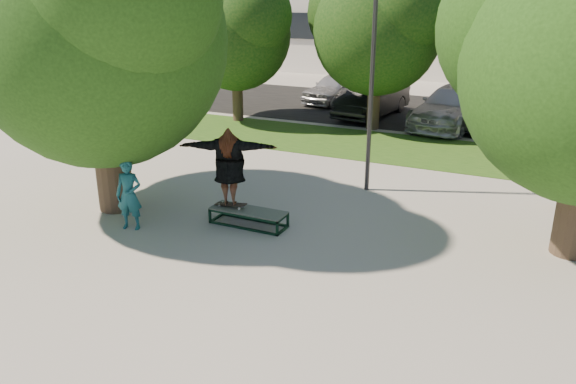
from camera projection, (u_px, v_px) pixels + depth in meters
The scene contains 15 objects.
ground at pixel (245, 256), 11.48m from camera, with size 120.00×120.00×0.00m, color gray.
grass_strip at pixel (407, 149), 19.16m from camera, with size 30.00×4.00×0.02m, color #234914.
asphalt_strip at pixel (420, 112), 25.09m from camera, with size 40.00×8.00×0.01m, color black.
tree_left at pixel (97, 24), 12.63m from camera, with size 6.96×5.95×7.12m.
bg_tree_left at pixel (235, 28), 22.27m from camera, with size 5.28×4.51×5.77m.
bg_tree_mid at pixel (376, 22), 20.83m from camera, with size 5.76×4.92×6.24m.
bg_tree_right at pixel (534, 43), 18.36m from camera, with size 5.04×4.31×5.43m.
lamppost at pixel (372, 73), 14.26m from camera, with size 0.25×0.15×6.11m.
grind_box at pixel (249, 217), 12.95m from camera, with size 1.80×0.60×0.38m.
skater_rig at pixel (229, 167), 12.74m from camera, with size 2.30×1.29×1.88m.
bystander at pixel (129, 195), 12.57m from camera, with size 0.59×0.39×1.63m, color #18535C.
car_silver_a at pixel (336, 88), 26.98m from camera, with size 1.66×4.13×1.41m, color #B7B7BC.
car_dark at pixel (372, 99), 23.96m from camera, with size 1.60×4.60×1.51m, color black.
car_grey at pixel (476, 106), 22.60m from camera, with size 2.39×5.18×1.44m, color #505054.
car_silver_b at pixel (454, 107), 22.22m from camera, with size 2.19×5.38×1.56m, color #AFAFB4.
Camera 1 is at (5.22, -8.98, 5.13)m, focal length 35.00 mm.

